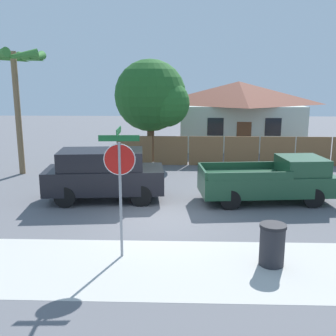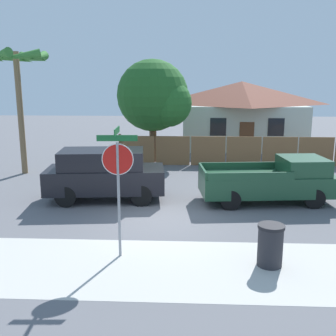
# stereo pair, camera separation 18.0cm
# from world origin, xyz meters

# --- Properties ---
(ground_plane) EXTENTS (80.00, 80.00, 0.00)m
(ground_plane) POSITION_xyz_m (0.00, 0.00, 0.00)
(ground_plane) COLOR slate
(sidewalk_strip) EXTENTS (36.00, 3.20, 0.01)m
(sidewalk_strip) POSITION_xyz_m (0.00, -3.60, 0.00)
(sidewalk_strip) COLOR beige
(sidewalk_strip) RESTS_ON ground
(wooden_fence) EXTENTS (13.52, 0.12, 1.68)m
(wooden_fence) POSITION_xyz_m (3.93, 8.53, 0.79)
(wooden_fence) COLOR brown
(wooden_fence) RESTS_ON ground
(house) EXTENTS (8.58, 6.53, 4.48)m
(house) POSITION_xyz_m (4.60, 15.16, 2.32)
(house) COLOR #B2C1B7
(house) RESTS_ON ground
(oak_tree) EXTENTS (4.14, 3.94, 5.67)m
(oak_tree) POSITION_xyz_m (-0.86, 9.37, 3.61)
(oak_tree) COLOR brown
(oak_tree) RESTS_ON ground
(palm_tree) EXTENTS (2.90, 3.11, 5.91)m
(palm_tree) POSITION_xyz_m (-7.16, 6.19, 5.09)
(palm_tree) COLOR brown
(palm_tree) RESTS_ON ground
(red_suv) EXTENTS (4.57, 2.30, 1.95)m
(red_suv) POSITION_xyz_m (-2.24, 1.90, 1.05)
(red_suv) COLOR black
(red_suv) RESTS_ON ground
(orange_pickup) EXTENTS (5.06, 2.38, 1.70)m
(orange_pickup) POSITION_xyz_m (4.06, 1.93, 0.83)
(orange_pickup) COLOR #1E472D
(orange_pickup) RESTS_ON ground
(stop_sign) EXTENTS (1.00, 0.90, 3.35)m
(stop_sign) POSITION_xyz_m (-0.85, -3.01, 2.30)
(stop_sign) COLOR gray
(stop_sign) RESTS_ON ground
(trash_bin) EXTENTS (0.65, 0.65, 1.06)m
(trash_bin) POSITION_xyz_m (2.92, -3.38, 0.53)
(trash_bin) COLOR #28282D
(trash_bin) RESTS_ON ground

